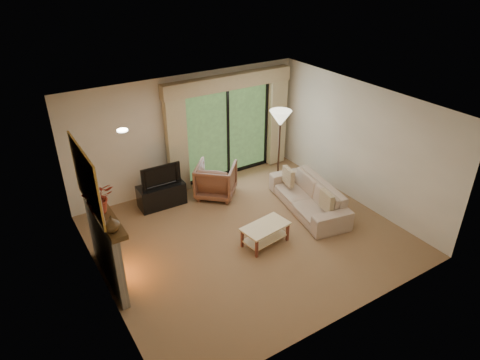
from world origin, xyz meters
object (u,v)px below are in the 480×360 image
sofa (308,196)px  media_console (162,195)px  armchair (216,180)px  coffee_table (265,235)px

sofa → media_console: bearing=-114.6°
armchair → coffee_table: bearing=129.4°
media_console → coffee_table: media_console is taller
media_console → armchair: 1.23m
media_console → coffee_table: 2.56m
sofa → coffee_table: (-1.46, -0.51, -0.11)m
media_console → coffee_table: size_ratio=1.11×
media_console → sofa: bearing=-33.8°
armchair → sofa: bearing=173.7°
armchair → coffee_table: armchair is taller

